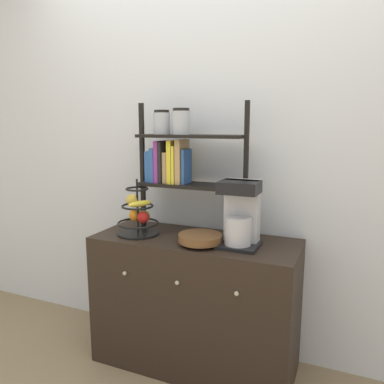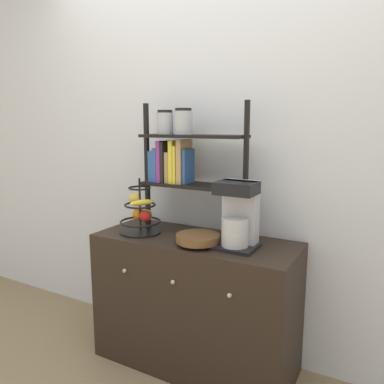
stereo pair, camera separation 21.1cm
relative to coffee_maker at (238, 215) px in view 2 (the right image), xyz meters
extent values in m
cube|color=silver|center=(-0.27, 0.30, 0.34)|extent=(7.00, 0.05, 2.60)
cube|color=black|center=(-0.27, 0.02, -0.57)|extent=(1.18, 0.47, 0.79)
sphere|color=#B2AD8C|center=(-0.59, -0.22, -0.35)|extent=(0.02, 0.02, 0.02)
sphere|color=#B2AD8C|center=(-0.27, -0.22, -0.35)|extent=(0.02, 0.02, 0.02)
sphere|color=#B2AD8C|center=(0.05, -0.22, -0.35)|extent=(0.02, 0.02, 0.02)
cube|color=black|center=(0.00, -0.02, -0.17)|extent=(0.22, 0.20, 0.02)
cube|color=#B7B7BC|center=(0.00, 0.04, 0.01)|extent=(0.18, 0.08, 0.34)
cylinder|color=#B7B7BC|center=(0.00, -0.04, -0.08)|extent=(0.14, 0.14, 0.15)
cube|color=black|center=(0.00, -0.03, 0.15)|extent=(0.21, 0.16, 0.06)
cylinder|color=black|center=(-0.62, -0.03, -0.17)|extent=(0.25, 0.25, 0.01)
cylinder|color=black|center=(-0.62, -0.03, 0.00)|extent=(0.01, 0.01, 0.32)
torus|color=black|center=(-0.62, -0.03, -0.11)|extent=(0.25, 0.25, 0.01)
torus|color=black|center=(-0.62, -0.03, 0.00)|extent=(0.19, 0.19, 0.01)
torus|color=black|center=(-0.62, -0.03, 0.10)|extent=(0.14, 0.14, 0.01)
sphere|color=red|center=(-0.59, -0.02, -0.07)|extent=(0.07, 0.07, 0.07)
sphere|color=#6BAD33|center=(-0.60, 0.00, -0.07)|extent=(0.07, 0.07, 0.07)
sphere|color=orange|center=(-0.65, 0.00, -0.07)|extent=(0.08, 0.08, 0.08)
ellipsoid|color=yellow|center=(-0.59, -0.06, 0.02)|extent=(0.10, 0.15, 0.04)
sphere|color=gold|center=(-0.65, -0.03, 0.03)|extent=(0.07, 0.07, 0.07)
cylinder|color=brown|center=(-0.20, -0.07, -0.17)|extent=(0.13, 0.13, 0.02)
cylinder|color=brown|center=(-0.20, -0.07, -0.14)|extent=(0.24, 0.24, 0.04)
cube|color=black|center=(-0.66, 0.11, 0.21)|extent=(0.02, 0.02, 0.77)
cube|color=black|center=(0.00, 0.11, 0.21)|extent=(0.02, 0.02, 0.77)
cube|color=black|center=(-0.33, 0.11, 0.12)|extent=(0.63, 0.20, 0.02)
cube|color=black|center=(-0.33, 0.11, 0.41)|extent=(0.63, 0.20, 0.02)
cube|color=#2D599E|center=(-0.59, 0.11, 0.22)|extent=(0.03, 0.13, 0.19)
cube|color=#2D599E|center=(-0.56, 0.11, 0.23)|extent=(0.03, 0.14, 0.20)
cube|color=#8C338C|center=(-0.53, 0.11, 0.25)|extent=(0.03, 0.15, 0.25)
cube|color=black|center=(-0.50, 0.11, 0.25)|extent=(0.02, 0.15, 0.24)
cube|color=tan|center=(-0.48, 0.11, 0.22)|extent=(0.03, 0.13, 0.18)
cube|color=yellow|center=(-0.45, 0.11, 0.25)|extent=(0.03, 0.15, 0.25)
cube|color=yellow|center=(-0.42, 0.11, 0.24)|extent=(0.02, 0.15, 0.22)
cube|color=tan|center=(-0.39, 0.11, 0.26)|extent=(0.03, 0.14, 0.26)
cube|color=#2D599E|center=(-0.36, 0.11, 0.23)|extent=(0.02, 0.12, 0.20)
cylinder|color=#ADB2B7|center=(-0.52, 0.11, 0.48)|extent=(0.10, 0.10, 0.13)
cylinder|color=black|center=(-0.52, 0.11, 0.55)|extent=(0.09, 0.09, 0.02)
cylinder|color=#ADB2B7|center=(-0.40, 0.11, 0.48)|extent=(0.11, 0.11, 0.13)
cylinder|color=black|center=(-0.40, 0.11, 0.56)|extent=(0.10, 0.10, 0.02)
camera|label=1|loc=(0.53, -1.89, 0.47)|focal=35.00mm
camera|label=2|loc=(0.72, -1.80, 0.47)|focal=35.00mm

